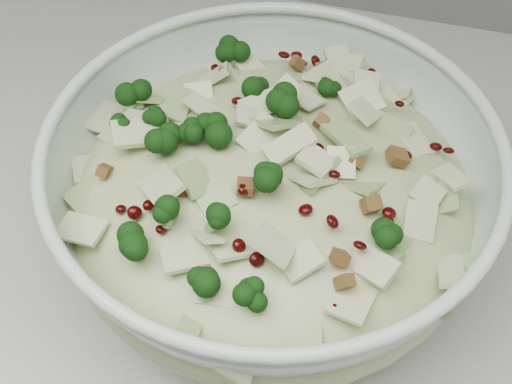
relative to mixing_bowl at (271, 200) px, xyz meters
The scene contains 2 objects.
mixing_bowl is the anchor object (origin of this frame).
salad 0.02m from the mixing_bowl, ahead, with size 0.41×0.41×0.14m.
Camera 1 is at (0.78, 1.25, 1.41)m, focal length 50.00 mm.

